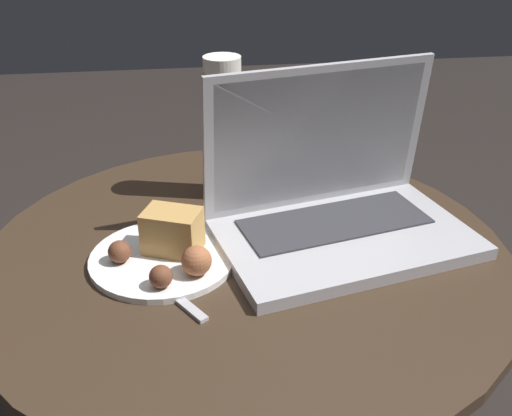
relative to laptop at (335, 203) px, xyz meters
The scene contains 6 objects.
table 0.24m from the laptop, 169.81° to the right, with size 0.74×0.74×0.53m.
napkin 0.23m from the laptop, behind, with size 0.17×0.13×0.00m.
laptop is the anchor object (origin of this frame).
beer_glass 0.22m from the laptop, 133.61° to the left, with size 0.06×0.06×0.23m.
snack_plate 0.25m from the laptop, 169.34° to the right, with size 0.20×0.20×0.07m.
fork 0.28m from the laptop, 161.74° to the right, with size 0.12×0.17×0.00m.
Camera 1 is at (-0.09, -0.71, 0.98)m, focal length 42.00 mm.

